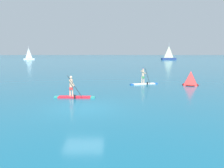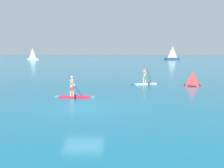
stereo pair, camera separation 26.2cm
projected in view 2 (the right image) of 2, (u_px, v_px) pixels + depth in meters
name	position (u px, v px, depth m)	size (l,w,h in m)	color
ground	(83.00, 108.00, 15.06)	(440.00, 440.00, 0.00)	#145B7A
paddleboarder_mid_center	(74.00, 93.00, 18.41)	(3.15, 0.95, 1.80)	red
paddleboarder_far_right	(145.00, 80.00, 25.78)	(3.09, 1.35, 1.82)	white
race_marker_buoy	(192.00, 79.00, 24.91)	(1.87, 1.87, 1.49)	red
sailboat_left_horizon	(33.00, 58.00, 100.70)	(4.40, 2.85, 5.75)	white
sailboat_right_horizon	(172.00, 58.00, 101.15)	(6.36, 2.71, 7.16)	navy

